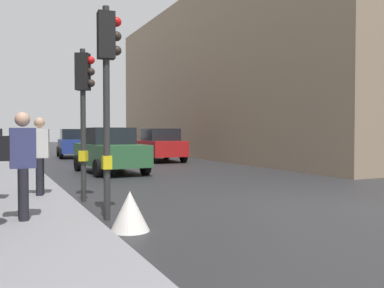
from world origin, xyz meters
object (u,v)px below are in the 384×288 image
car_red_sedan (159,145)px  car_blue_van (75,143)px  car_green_estate (110,150)px  traffic_light_near_right (84,97)px  warning_sign_triangle (130,211)px  traffic_light_near_left (108,73)px  car_silver_hatchback (105,140)px  pedestrian_with_grey_backpack (20,159)px  pedestrian_with_black_backpack (38,151)px

car_red_sedan → car_blue_van: same height
car_blue_van → car_green_estate: (-0.44, -10.66, 0.00)m
traffic_light_near_right → car_blue_van: size_ratio=0.81×
warning_sign_triangle → car_red_sedan: bearing=67.8°
traffic_light_near_left → car_silver_hatchback: 27.51m
car_blue_van → pedestrian_with_grey_backpack: 19.97m
car_green_estate → pedestrian_with_grey_backpack: size_ratio=2.44×
traffic_light_near_right → pedestrian_with_black_backpack: 1.63m
car_blue_van → pedestrian_with_black_backpack: pedestrian_with_black_backpack is taller
traffic_light_near_right → car_blue_van: bearing=81.3°
pedestrian_with_grey_backpack → car_green_estate: bearing=67.5°
warning_sign_triangle → pedestrian_with_grey_backpack: bearing=151.6°
car_red_sedan → traffic_light_near_left: bearing=-114.0°
traffic_light_near_right → pedestrian_with_grey_backpack: bearing=-122.0°
car_silver_hatchback → car_green_estate: same height
traffic_light_near_right → car_red_sedan: (6.20, 11.70, -1.53)m
car_silver_hatchback → pedestrian_with_black_backpack: bearing=-106.6°
car_red_sedan → car_silver_hatchback: 12.80m
warning_sign_triangle → pedestrian_with_black_backpack: bearing=106.7°
car_green_estate → pedestrian_with_grey_backpack: 9.61m
traffic_light_near_right → car_silver_hatchback: bearing=75.7°
pedestrian_with_grey_backpack → pedestrian_with_black_backpack: (0.51, 2.77, 0.00)m
car_green_estate → pedestrian_with_black_backpack: pedestrian_with_black_backpack is taller
traffic_light_near_right → car_red_sedan: size_ratio=0.82×
car_silver_hatchback → car_green_estate: size_ratio=0.99×
car_green_estate → warning_sign_triangle: 9.98m
traffic_light_near_left → car_silver_hatchback: (6.23, 26.73, -1.78)m
car_blue_van → traffic_light_near_right: bearing=-98.7°
pedestrian_with_grey_backpack → pedestrian_with_black_backpack: 2.81m
traffic_light_near_left → car_blue_van: bearing=82.3°
pedestrian_with_grey_backpack → pedestrian_with_black_backpack: bearing=79.5°
car_blue_van → car_red_sedan: bearing=-56.8°
warning_sign_triangle → car_silver_hatchback: bearing=77.6°
pedestrian_with_grey_backpack → warning_sign_triangle: bearing=-28.4°
pedestrian_with_grey_backpack → car_silver_hatchback: bearing=74.0°
traffic_light_near_right → warning_sign_triangle: bearing=-88.1°
car_silver_hatchback → traffic_light_near_left: bearing=-103.1°
traffic_light_near_right → warning_sign_triangle: (0.11, -3.25, -2.09)m
traffic_light_near_left → car_red_sedan: traffic_light_near_left is taller
car_silver_hatchback → car_green_estate: bearing=-102.6°
car_green_estate → car_blue_van: bearing=87.6°
traffic_light_near_left → pedestrian_with_grey_backpack: bearing=-174.4°
pedestrian_with_black_backpack → car_green_estate: bearing=62.6°
pedestrian_with_grey_backpack → warning_sign_triangle: pedestrian_with_grey_backpack is taller
traffic_light_near_right → car_green_estate: size_ratio=0.81×
pedestrian_with_black_backpack → traffic_light_near_right: bearing=-21.1°
traffic_light_near_left → car_green_estate: size_ratio=0.89×
traffic_light_near_left → car_green_estate: (2.19, 8.73, -1.78)m
car_silver_hatchback → pedestrian_with_black_backpack: 25.17m
pedestrian_with_black_backpack → pedestrian_with_grey_backpack: bearing=-100.5°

